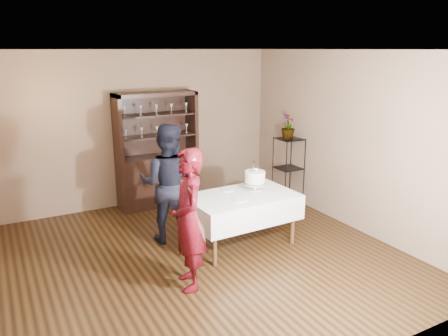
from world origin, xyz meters
The scene contains 13 objects.
floor centered at (0.00, 0.00, 0.00)m, with size 5.00×5.00×0.00m, color black.
ceiling centered at (0.00, 0.00, 2.70)m, with size 5.00×5.00×0.00m, color silver.
back_wall centered at (0.00, 2.50, 1.35)m, with size 5.00×0.02×2.70m, color brown.
wall_right centered at (2.50, 0.00, 1.35)m, with size 0.02×5.00×2.70m, color brown.
china_hutch centered at (0.20, 2.25, 0.66)m, with size 1.40×0.48×2.00m.
plant_etagere centered at (2.28, 1.20, 0.65)m, with size 0.42×0.42×1.20m.
cake_table centered at (0.64, 0.07, 0.57)m, with size 1.53×0.98×0.75m.
woman centered at (-0.46, -0.60, 0.83)m, with size 0.61×0.40×1.66m, color #34040F.
man centered at (-0.20, 0.73, 0.86)m, with size 0.84×0.65×1.72m, color black.
cake centered at (0.91, 0.17, 0.93)m, with size 0.33×0.33×0.45m.
plate_near centered at (0.51, -0.10, 0.75)m, with size 0.21×0.21×0.01m, color white.
plate_far centered at (0.56, 0.34, 0.75)m, with size 0.17×0.17×0.01m, color white.
potted_plant centered at (2.24, 1.21, 1.40)m, with size 0.24×0.24×0.43m, color #476831.
Camera 1 is at (-2.31, -4.86, 2.71)m, focal length 35.00 mm.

